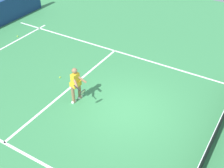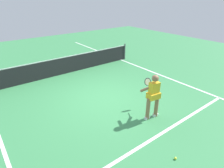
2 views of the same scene
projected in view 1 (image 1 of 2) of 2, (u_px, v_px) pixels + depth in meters
The scene contains 7 objects.
ground_plane at pixel (127, 109), 11.84m from camera, with size 27.21×27.21×0.00m, color #38844C.
service_line_marking at pixel (70, 88), 13.01m from camera, with size 7.48×0.10×0.01m, color white.
sideline_left_marking at pixel (165, 66), 14.43m from camera, with size 0.10×18.93×0.01m, color white.
court_net at pixel (215, 133), 10.15m from camera, with size 8.16×0.08×0.99m.
tennis_player at pixel (76, 84), 11.79m from camera, with size 0.86×0.91×1.55m.
tennis_ball_near at pixel (60, 77), 13.59m from camera, with size 0.07×0.07×0.07m, color #D1E533.
tennis_ball_far at pixel (17, 36), 16.86m from camera, with size 0.07×0.07×0.07m, color #D1E533.
Camera 1 is at (8.01, 4.15, 7.75)m, focal length 48.38 mm.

